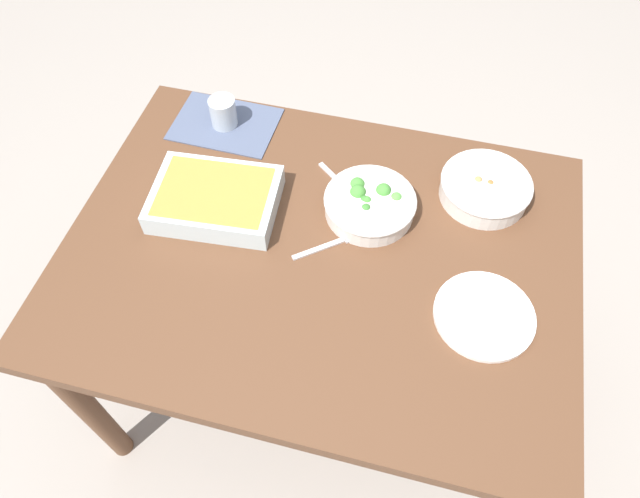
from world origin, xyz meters
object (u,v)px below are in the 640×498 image
object	(u,v)px
stew_bowl	(485,188)
broccoli_bowl	(370,204)
side_plate	(484,315)
drink_cup	(223,114)
fork_on_table	(333,244)
spoon_by_broccoli	(347,190)
spoon_by_stew	(466,196)
baking_dish	(215,198)

from	to	relation	value
stew_bowl	broccoli_bowl	world-z (taller)	broccoli_bowl
broccoli_bowl	side_plate	xyz separation A→B (m)	(-0.30, 0.23, -0.02)
drink_cup	side_plate	xyz separation A→B (m)	(-0.75, 0.43, -0.03)
drink_cup	fork_on_table	size ratio (longest dim) A/B	0.57
drink_cup	spoon_by_broccoli	size ratio (longest dim) A/B	0.57
side_plate	spoon_by_stew	world-z (taller)	side_plate
drink_cup	spoon_by_broccoli	bearing A→B (deg)	158.40
baking_dish	spoon_by_stew	distance (m)	0.62
broccoli_bowl	side_plate	size ratio (longest dim) A/B	1.02
drink_cup	baking_dish	bearing A→B (deg)	105.67
spoon_by_stew	baking_dish	bearing A→B (deg)	17.22
spoon_by_stew	spoon_by_broccoli	bearing A→B (deg)	10.12
spoon_by_stew	spoon_by_broccoli	world-z (taller)	same
side_plate	fork_on_table	world-z (taller)	side_plate
broccoli_bowl	fork_on_table	xyz separation A→B (m)	(0.06, 0.12, -0.03)
broccoli_bowl	fork_on_table	size ratio (longest dim) A/B	1.50
stew_bowl	drink_cup	xyz separation A→B (m)	(0.71, -0.08, 0.01)
stew_bowl	spoon_by_stew	xyz separation A→B (m)	(0.04, 0.01, -0.03)
stew_bowl	baking_dish	size ratio (longest dim) A/B	0.71
drink_cup	spoon_by_broccoli	distance (m)	0.41
broccoli_bowl	spoon_by_broccoli	distance (m)	0.09
stew_bowl	side_plate	distance (m)	0.35
drink_cup	spoon_by_stew	bearing A→B (deg)	171.66
spoon_by_stew	fork_on_table	distance (m)	0.36
broccoli_bowl	spoon_by_stew	bearing A→B (deg)	-155.23
spoon_by_broccoli	fork_on_table	bearing A→B (deg)	91.04
drink_cup	spoon_by_broccoli	xyz separation A→B (m)	(-0.38, 0.15, -0.03)
stew_bowl	broccoli_bowl	distance (m)	0.29
stew_bowl	fork_on_table	bearing A→B (deg)	35.81
side_plate	broccoli_bowl	bearing A→B (deg)	-36.85
drink_cup	spoon_by_stew	distance (m)	0.68
stew_bowl	side_plate	xyz separation A→B (m)	(-0.03, 0.34, -0.03)
stew_bowl	broccoli_bowl	size ratio (longest dim) A/B	1.00
spoon_by_broccoli	fork_on_table	size ratio (longest dim) A/B	0.99
broccoli_bowl	baking_dish	bearing A→B (deg)	12.23
stew_bowl	broccoli_bowl	bearing A→B (deg)	23.99
broccoli_bowl	stew_bowl	bearing A→B (deg)	-156.01
stew_bowl	fork_on_table	size ratio (longest dim) A/B	1.50
drink_cup	fork_on_table	world-z (taller)	drink_cup
baking_dish	drink_cup	size ratio (longest dim) A/B	3.73
drink_cup	spoon_by_stew	size ratio (longest dim) A/B	0.50
broccoli_bowl	spoon_by_stew	size ratio (longest dim) A/B	1.31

